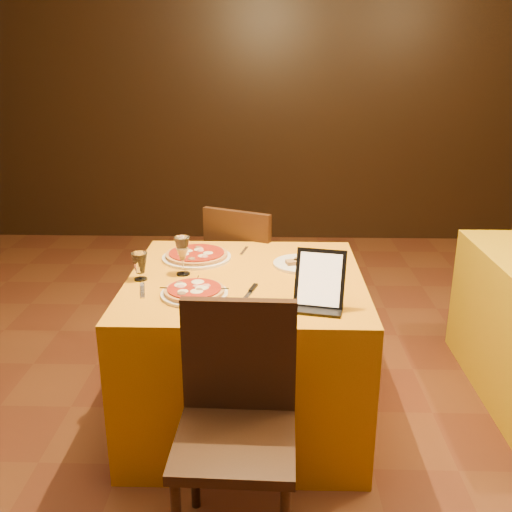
{
  "coord_description": "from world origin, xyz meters",
  "views": [
    {
      "loc": [
        -0.08,
        -2.09,
        1.71
      ],
      "look_at": [
        -0.16,
        0.39,
        0.86
      ],
      "focal_mm": 40.0,
      "sensor_mm": 36.0,
      "label": 1
    }
  ],
  "objects_px": {
    "pizza_near": "(194,292)",
    "pizza_far": "(197,256)",
    "water_glass": "(140,267)",
    "chair_main_near": "(235,441)",
    "main_table": "(246,348)",
    "wine_glass": "(183,256)",
    "tablet": "(320,279)",
    "chair_main_far": "(252,275)"
  },
  "relations": [
    {
      "from": "chair_main_near",
      "to": "pizza_far",
      "type": "bearing_deg",
      "value": 105.27
    },
    {
      "from": "tablet",
      "to": "pizza_far",
      "type": "bearing_deg",
      "value": 147.43
    },
    {
      "from": "wine_glass",
      "to": "main_table",
      "type": "bearing_deg",
      "value": -3.93
    },
    {
      "from": "water_glass",
      "to": "tablet",
      "type": "xyz_separation_m",
      "value": [
        0.81,
        -0.27,
        0.06
      ]
    },
    {
      "from": "pizza_near",
      "to": "water_glass",
      "type": "xyz_separation_m",
      "value": [
        -0.27,
        0.18,
        0.05
      ]
    },
    {
      "from": "pizza_near",
      "to": "water_glass",
      "type": "height_order",
      "value": "water_glass"
    },
    {
      "from": "chair_main_near",
      "to": "pizza_far",
      "type": "relative_size",
      "value": 2.58
    },
    {
      "from": "pizza_near",
      "to": "pizza_far",
      "type": "relative_size",
      "value": 0.83
    },
    {
      "from": "chair_main_near",
      "to": "wine_glass",
      "type": "relative_size",
      "value": 4.79
    },
    {
      "from": "chair_main_near",
      "to": "chair_main_far",
      "type": "xyz_separation_m",
      "value": [
        0.0,
        1.62,
        0.0
      ]
    },
    {
      "from": "chair_main_far",
      "to": "wine_glass",
      "type": "xyz_separation_m",
      "value": [
        -0.3,
        -0.77,
        0.39
      ]
    },
    {
      "from": "water_glass",
      "to": "tablet",
      "type": "relative_size",
      "value": 0.53
    },
    {
      "from": "wine_glass",
      "to": "water_glass",
      "type": "bearing_deg",
      "value": -158.45
    },
    {
      "from": "pizza_near",
      "to": "tablet",
      "type": "height_order",
      "value": "tablet"
    },
    {
      "from": "pizza_near",
      "to": "tablet",
      "type": "xyz_separation_m",
      "value": [
        0.53,
        -0.09,
        0.1
      ]
    },
    {
      "from": "main_table",
      "to": "pizza_far",
      "type": "xyz_separation_m",
      "value": [
        -0.26,
        0.25,
        0.39
      ]
    },
    {
      "from": "chair_main_far",
      "to": "pizza_near",
      "type": "relative_size",
      "value": 3.12
    },
    {
      "from": "main_table",
      "to": "chair_main_near",
      "type": "distance_m",
      "value": 0.84
    },
    {
      "from": "chair_main_far",
      "to": "pizza_near",
      "type": "distance_m",
      "value": 1.09
    },
    {
      "from": "wine_glass",
      "to": "chair_main_near",
      "type": "bearing_deg",
      "value": -70.83
    },
    {
      "from": "pizza_near",
      "to": "pizza_far",
      "type": "height_order",
      "value": "same"
    },
    {
      "from": "pizza_far",
      "to": "main_table",
      "type": "bearing_deg",
      "value": -43.45
    },
    {
      "from": "chair_main_near",
      "to": "chair_main_far",
      "type": "height_order",
      "value": "same"
    },
    {
      "from": "pizza_far",
      "to": "chair_main_near",
      "type": "bearing_deg",
      "value": -76.39
    },
    {
      "from": "pizza_far",
      "to": "water_glass",
      "type": "bearing_deg",
      "value": -126.35
    },
    {
      "from": "pizza_near",
      "to": "wine_glass",
      "type": "bearing_deg",
      "value": 108.84
    },
    {
      "from": "wine_glass",
      "to": "chair_main_far",
      "type": "bearing_deg",
      "value": 68.85
    },
    {
      "from": "main_table",
      "to": "pizza_far",
      "type": "bearing_deg",
      "value": 136.55
    },
    {
      "from": "pizza_near",
      "to": "wine_glass",
      "type": "relative_size",
      "value": 1.53
    },
    {
      "from": "pizza_near",
      "to": "wine_glass",
      "type": "distance_m",
      "value": 0.28
    },
    {
      "from": "tablet",
      "to": "chair_main_near",
      "type": "bearing_deg",
      "value": -110.22
    },
    {
      "from": "wine_glass",
      "to": "tablet",
      "type": "relative_size",
      "value": 0.78
    },
    {
      "from": "chair_main_near",
      "to": "main_table",
      "type": "bearing_deg",
      "value": 91.66
    },
    {
      "from": "chair_main_far",
      "to": "pizza_far",
      "type": "xyz_separation_m",
      "value": [
        -0.26,
        -0.54,
        0.31
      ]
    },
    {
      "from": "pizza_near",
      "to": "tablet",
      "type": "relative_size",
      "value": 1.2
    },
    {
      "from": "tablet",
      "to": "wine_glass",
      "type": "bearing_deg",
      "value": 162.7
    },
    {
      "from": "pizza_near",
      "to": "water_glass",
      "type": "distance_m",
      "value": 0.33
    },
    {
      "from": "wine_glass",
      "to": "pizza_near",
      "type": "bearing_deg",
      "value": -71.16
    },
    {
      "from": "main_table",
      "to": "pizza_far",
      "type": "height_order",
      "value": "pizza_far"
    },
    {
      "from": "water_glass",
      "to": "chair_main_near",
      "type": "bearing_deg",
      "value": -58.18
    },
    {
      "from": "main_table",
      "to": "water_glass",
      "type": "distance_m",
      "value": 0.66
    },
    {
      "from": "chair_main_far",
      "to": "tablet",
      "type": "xyz_separation_m",
      "value": [
        0.32,
        -1.12,
        0.41
      ]
    }
  ]
}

